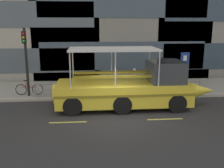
% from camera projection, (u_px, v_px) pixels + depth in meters
% --- Properties ---
extents(ground_plane, '(120.00, 120.00, 0.00)m').
position_uv_depth(ground_plane, '(116.00, 116.00, 13.28)').
color(ground_plane, '#2B2B2D').
extents(sidewalk, '(32.00, 4.80, 0.18)m').
position_uv_depth(sidewalk, '(108.00, 88.00, 18.69)').
color(sidewalk, gray).
rests_on(sidewalk, ground_plane).
extents(curb_edge, '(32.00, 0.18, 0.18)m').
position_uv_depth(curb_edge, '(111.00, 98.00, 16.28)').
color(curb_edge, '#B2ADA3').
rests_on(curb_edge, ground_plane).
extents(lane_centreline, '(25.80, 0.12, 0.01)m').
position_uv_depth(lane_centreline, '(117.00, 121.00, 12.65)').
color(lane_centreline, '#DBD64C').
rests_on(lane_centreline, ground_plane).
extents(curb_guardrail, '(10.75, 0.09, 0.83)m').
position_uv_depth(curb_guardrail, '(119.00, 86.00, 16.51)').
color(curb_guardrail, gray).
rests_on(curb_guardrail, sidewalk).
extents(traffic_light_pole, '(0.24, 0.46, 4.23)m').
position_uv_depth(traffic_light_pole, '(26.00, 56.00, 15.81)').
color(traffic_light_pole, black).
rests_on(traffic_light_pole, sidewalk).
extents(parking_sign, '(0.60, 0.12, 2.62)m').
position_uv_depth(parking_sign, '(184.00, 65.00, 17.34)').
color(parking_sign, '#4C4F54').
rests_on(parking_sign, sidewalk).
extents(leaned_bicycle, '(1.74, 0.46, 0.96)m').
position_uv_depth(leaned_bicycle, '(29.00, 89.00, 16.55)').
color(leaned_bicycle, black).
rests_on(leaned_bicycle, sidewalk).
extents(duck_tour_boat, '(9.21, 2.64, 3.36)m').
position_uv_depth(duck_tour_boat, '(133.00, 88.00, 14.55)').
color(duck_tour_boat, yellow).
rests_on(duck_tour_boat, ground_plane).
extents(pedestrian_near_bow, '(0.51, 0.24, 1.77)m').
position_uv_depth(pedestrian_near_bow, '(168.00, 75.00, 17.54)').
color(pedestrian_near_bow, black).
rests_on(pedestrian_near_bow, sidewalk).
extents(pedestrian_mid_left, '(0.22, 0.46, 1.62)m').
position_uv_depth(pedestrian_mid_left, '(134.00, 78.00, 17.10)').
color(pedestrian_mid_left, '#1E2338').
rests_on(pedestrian_mid_left, sidewalk).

